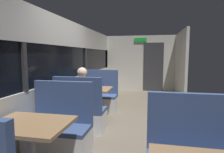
{
  "coord_description": "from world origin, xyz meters",
  "views": [
    {
      "loc": [
        0.45,
        -3.98,
        1.51
      ],
      "look_at": [
        -0.52,
        0.78,
        0.96
      ],
      "focal_mm": 30.86,
      "sensor_mm": 36.0,
      "label": 1
    }
  ],
  "objects_px": {
    "dining_table_near_window": "(30,131)",
    "bench_near_window_facing_entry": "(59,133)",
    "dining_table_mid_window": "(91,92)",
    "bench_mid_window_facing_end": "(81,115)",
    "seated_passenger": "(82,103)",
    "bench_mid_window_facing_entry": "(99,99)"
  },
  "relations": [
    {
      "from": "dining_table_mid_window",
      "to": "bench_mid_window_facing_entry",
      "type": "xyz_separation_m",
      "value": [
        0.0,
        0.7,
        -0.31
      ]
    },
    {
      "from": "dining_table_mid_window",
      "to": "bench_mid_window_facing_entry",
      "type": "height_order",
      "value": "bench_mid_window_facing_entry"
    },
    {
      "from": "dining_table_mid_window",
      "to": "dining_table_near_window",
      "type": "bearing_deg",
      "value": -90.0
    },
    {
      "from": "bench_near_window_facing_entry",
      "to": "dining_table_mid_window",
      "type": "bearing_deg",
      "value": 90.0
    },
    {
      "from": "dining_table_near_window",
      "to": "bench_mid_window_facing_end",
      "type": "relative_size",
      "value": 0.82
    },
    {
      "from": "dining_table_mid_window",
      "to": "bench_mid_window_facing_end",
      "type": "height_order",
      "value": "bench_mid_window_facing_end"
    },
    {
      "from": "bench_mid_window_facing_end",
      "to": "seated_passenger",
      "type": "relative_size",
      "value": 0.87
    },
    {
      "from": "dining_table_mid_window",
      "to": "seated_passenger",
      "type": "xyz_separation_m",
      "value": [
        0.0,
        -0.63,
        -0.1
      ]
    },
    {
      "from": "dining_table_near_window",
      "to": "bench_mid_window_facing_end",
      "type": "distance_m",
      "value": 1.65
    },
    {
      "from": "dining_table_near_window",
      "to": "bench_near_window_facing_entry",
      "type": "relative_size",
      "value": 0.82
    },
    {
      "from": "dining_table_near_window",
      "to": "dining_table_mid_window",
      "type": "distance_m",
      "value": 2.32
    },
    {
      "from": "dining_table_mid_window",
      "to": "bench_mid_window_facing_end",
      "type": "xyz_separation_m",
      "value": [
        0.0,
        -0.7,
        -0.31
      ]
    },
    {
      "from": "dining_table_near_window",
      "to": "bench_near_window_facing_entry",
      "type": "height_order",
      "value": "bench_near_window_facing_entry"
    },
    {
      "from": "dining_table_near_window",
      "to": "dining_table_mid_window",
      "type": "relative_size",
      "value": 1.0
    },
    {
      "from": "dining_table_near_window",
      "to": "bench_near_window_facing_entry",
      "type": "xyz_separation_m",
      "value": [
        0.0,
        0.7,
        -0.31
      ]
    },
    {
      "from": "bench_mid_window_facing_end",
      "to": "dining_table_mid_window",
      "type": "bearing_deg",
      "value": 90.0
    },
    {
      "from": "bench_mid_window_facing_end",
      "to": "bench_mid_window_facing_entry",
      "type": "distance_m",
      "value": 1.4
    },
    {
      "from": "dining_table_near_window",
      "to": "seated_passenger",
      "type": "relative_size",
      "value": 0.71
    },
    {
      "from": "dining_table_mid_window",
      "to": "seated_passenger",
      "type": "bearing_deg",
      "value": -90.0
    },
    {
      "from": "bench_mid_window_facing_entry",
      "to": "seated_passenger",
      "type": "height_order",
      "value": "seated_passenger"
    },
    {
      "from": "bench_near_window_facing_entry",
      "to": "bench_mid_window_facing_end",
      "type": "distance_m",
      "value": 0.92
    },
    {
      "from": "bench_mid_window_facing_end",
      "to": "seated_passenger",
      "type": "height_order",
      "value": "seated_passenger"
    }
  ]
}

